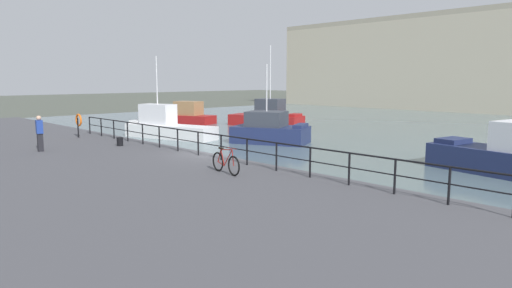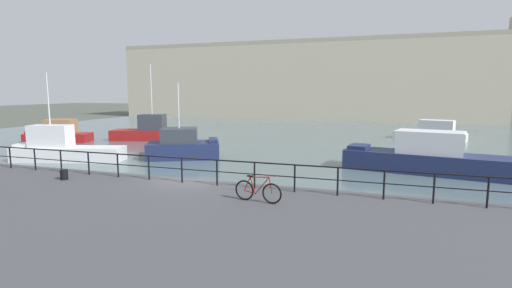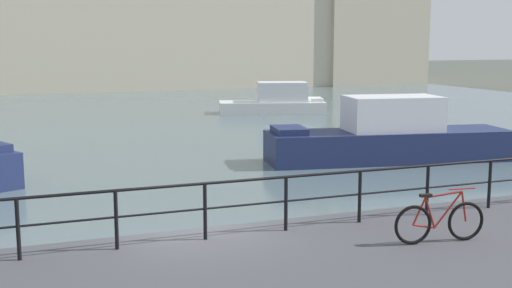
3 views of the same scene
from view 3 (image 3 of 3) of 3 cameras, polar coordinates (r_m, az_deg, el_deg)
name	(u,v)px [view 3 (image 3 of 3)]	position (r m, az deg, el deg)	size (l,w,h in m)	color
ground_plane	(196,280)	(13.20, -5.22, -11.79)	(240.00, 240.00, 0.00)	#4C5147
water_basin	(65,116)	(42.48, -16.33, 2.33)	(80.00, 60.00, 0.01)	slate
harbor_building	(104,18)	(66.83, -13.18, 10.64)	(79.10, 12.76, 17.14)	#C1B79E
moored_small_launch	(276,101)	(42.58, 1.80, 3.76)	(7.20, 4.22, 2.02)	white
moored_cabin_cruiser	(388,137)	(26.04, 11.48, 0.61)	(9.82, 3.97, 2.54)	navy
quay_railing	(246,197)	(12.21, -0.84, -4.61)	(24.23, 0.07, 1.08)	black
parked_bicycle	(440,221)	(12.29, 15.74, -6.54)	(1.76, 0.28, 0.98)	black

